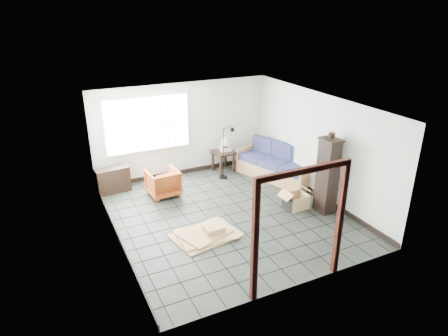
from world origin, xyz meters
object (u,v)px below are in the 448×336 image
armchair (163,181)px  side_table (223,155)px  tall_shelf (327,175)px  futon_sofa (277,166)px

armchair → side_table: armchair is taller
armchair → tall_shelf: 4.02m
futon_sofa → tall_shelf: tall_shelf is taller
armchair → futon_sofa: bearing=170.0°
side_table → tall_shelf: (1.09, -3.20, 0.41)m
side_table → tall_shelf: size_ratio=0.34×
armchair → side_table: (2.05, 0.74, 0.12)m
futon_sofa → side_table: size_ratio=3.84×
futon_sofa → armchair: (-3.20, 0.32, 0.02)m
futon_sofa → armchair: size_ratio=3.13×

